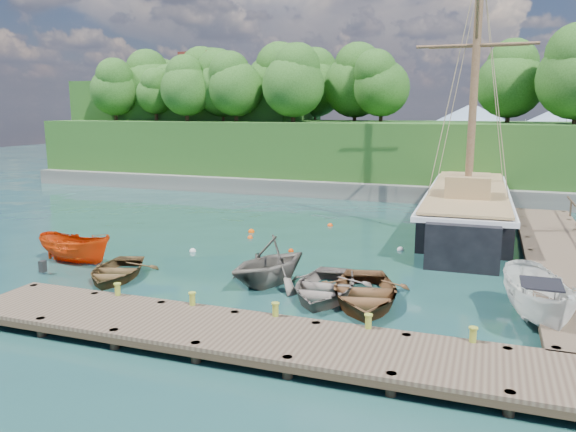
% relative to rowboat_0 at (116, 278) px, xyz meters
% --- Properties ---
extents(ground, '(160.00, 160.00, 0.00)m').
position_rel_rowboat_0_xyz_m(ground, '(6.60, 1.76, 0.00)').
color(ground, '#183A34').
rests_on(ground, ground).
extents(dock_near, '(20.00, 3.20, 1.10)m').
position_rel_rowboat_0_xyz_m(dock_near, '(8.60, -4.74, 0.43)').
color(dock_near, '#46362A').
rests_on(dock_near, ground).
extents(dock_east, '(3.20, 24.00, 1.10)m').
position_rel_rowboat_0_xyz_m(dock_east, '(18.10, 8.76, 0.43)').
color(dock_east, '#46362A').
rests_on(dock_east, ground).
extents(bollard_0, '(0.26, 0.26, 0.45)m').
position_rel_rowboat_0_xyz_m(bollard_0, '(2.60, -3.34, 0.00)').
color(bollard_0, olive).
rests_on(bollard_0, ground).
extents(bollard_1, '(0.26, 0.26, 0.45)m').
position_rel_rowboat_0_xyz_m(bollard_1, '(5.60, -3.34, 0.00)').
color(bollard_1, olive).
rests_on(bollard_1, ground).
extents(bollard_2, '(0.26, 0.26, 0.45)m').
position_rel_rowboat_0_xyz_m(bollard_2, '(8.60, -3.34, 0.00)').
color(bollard_2, olive).
rests_on(bollard_2, ground).
extents(bollard_3, '(0.26, 0.26, 0.45)m').
position_rel_rowboat_0_xyz_m(bollard_3, '(11.60, -3.34, 0.00)').
color(bollard_3, olive).
rests_on(bollard_3, ground).
extents(bollard_4, '(0.26, 0.26, 0.45)m').
position_rel_rowboat_0_xyz_m(bollard_4, '(14.60, -3.34, 0.00)').
color(bollard_4, olive).
rests_on(bollard_4, ground).
extents(rowboat_0, '(4.07, 4.86, 0.86)m').
position_rel_rowboat_0_xyz_m(rowboat_0, '(0.00, 0.00, 0.00)').
color(rowboat_0, '#4E391E').
rests_on(rowboat_0, ground).
extents(rowboat_1, '(4.84, 5.14, 2.15)m').
position_rel_rowboat_0_xyz_m(rowboat_1, '(6.48, 1.42, 0.00)').
color(rowboat_1, '#5A534B').
rests_on(rowboat_1, ground).
extents(rowboat_2, '(4.70, 5.80, 1.06)m').
position_rel_rowboat_0_xyz_m(rowboat_2, '(10.65, 0.52, 0.00)').
color(rowboat_2, '#55351D').
rests_on(rowboat_2, ground).
extents(rowboat_3, '(3.73, 4.99, 0.99)m').
position_rel_rowboat_0_xyz_m(rowboat_3, '(9.02, 0.74, 0.00)').
color(rowboat_3, '#695E57').
rests_on(rowboat_3, ground).
extents(motorboat_orange, '(4.24, 1.91, 1.59)m').
position_rel_rowboat_0_xyz_m(motorboat_orange, '(-3.26, 1.40, 0.00)').
color(motorboat_orange, '#D03B09').
rests_on(motorboat_orange, ground).
extents(cabin_boat_white, '(2.87, 5.35, 1.96)m').
position_rel_rowboat_0_xyz_m(cabin_boat_white, '(16.60, 0.40, 0.00)').
color(cabin_boat_white, silver).
rests_on(cabin_boat_white, ground).
extents(schooner, '(5.03, 26.04, 18.83)m').
position_rel_rowboat_0_xyz_m(schooner, '(13.62, 15.65, 1.04)').
color(schooner, black).
rests_on(schooner, ground).
extents(mooring_buoy_0, '(0.33, 0.33, 0.33)m').
position_rel_rowboat_0_xyz_m(mooring_buoy_0, '(0.85, 5.09, 0.00)').
color(mooring_buoy_0, silver).
rests_on(mooring_buoy_0, ground).
extents(mooring_buoy_1, '(0.30, 0.30, 0.30)m').
position_rel_rowboat_0_xyz_m(mooring_buoy_1, '(2.37, 8.86, 0.00)').
color(mooring_buoy_1, '#D2480F').
rests_on(mooring_buoy_1, ground).
extents(mooring_buoy_2, '(0.28, 0.28, 0.28)m').
position_rel_rowboat_0_xyz_m(mooring_buoy_2, '(5.53, 6.81, 0.00)').
color(mooring_buoy_2, '#D43200').
rests_on(mooring_buoy_2, ground).
extents(mooring_buoy_3, '(0.35, 0.35, 0.35)m').
position_rel_rowboat_0_xyz_m(mooring_buoy_3, '(10.71, 8.93, 0.00)').
color(mooring_buoy_3, silver).
rests_on(mooring_buoy_3, ground).
extents(mooring_buoy_4, '(0.37, 0.37, 0.37)m').
position_rel_rowboat_0_xyz_m(mooring_buoy_4, '(1.80, 10.32, 0.00)').
color(mooring_buoy_4, '#FC5100').
rests_on(mooring_buoy_4, ground).
extents(mooring_buoy_5, '(0.33, 0.33, 0.33)m').
position_rel_rowboat_0_xyz_m(mooring_buoy_5, '(5.67, 13.62, 0.00)').
color(mooring_buoy_5, '#F3470A').
rests_on(mooring_buoy_5, ground).
extents(headland, '(51.00, 19.31, 12.90)m').
position_rel_rowboat_0_xyz_m(headland, '(-6.27, 33.12, 5.54)').
color(headland, '#474744').
rests_on(headland, ground).
extents(distant_ridge, '(117.00, 40.00, 10.00)m').
position_rel_rowboat_0_xyz_m(distant_ridge, '(10.91, 71.76, 4.35)').
color(distant_ridge, '#728CA5').
rests_on(distant_ridge, ground).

